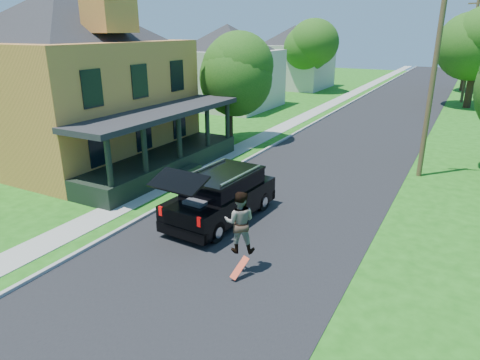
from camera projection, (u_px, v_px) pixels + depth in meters
The scene contains 17 objects.
ground at pixel (219, 257), 13.43m from camera, with size 140.00×140.00×0.00m, color #1B5711.
street at pixel (366, 131), 30.01m from camera, with size 8.00×120.00×0.02m, color black.
curb at pixel (311, 125), 31.82m from camera, with size 0.15×120.00×0.12m, color gray.
sidewalk at pixel (292, 123), 32.52m from camera, with size 1.30×120.00×0.03m, color gray.
front_walk at pixel (124, 164), 22.66m from camera, with size 6.50×1.20×0.03m, color gray.
main_house at pixel (68, 66), 22.50m from camera, with size 15.56×15.56×10.10m.
neighbor_house_mid at pixel (228, 60), 37.98m from camera, with size 12.78×12.78×8.30m.
neighbor_house_far at pixel (294, 52), 51.25m from camera, with size 12.78×12.78×8.30m.
black_suv at pixel (221, 196), 15.80m from camera, with size 2.32×5.34×2.44m.
skateboarder at pixel (240, 222), 12.18m from camera, with size 1.10×0.99×1.84m.
skateboard at pixel (240, 268), 12.19m from camera, with size 0.37×0.56×0.56m.
tree_left_mid at pixel (228, 69), 26.05m from camera, with size 6.06×5.80×7.02m.
tree_left_far at pixel (311, 45), 47.92m from camera, with size 6.85×6.98×8.04m.
tree_right_mid at pixel (479, 35), 36.94m from camera, with size 6.59×6.45×9.86m.
tree_right_far at pixel (470, 42), 47.80m from camera, with size 6.40×6.56×8.29m.
utility_pole_near at pixel (433, 78), 19.36m from camera, with size 1.45×0.53×9.11m.
utility_pole_far at pixel (470, 49), 40.20m from camera, with size 1.64×0.61×9.62m.
Camera 1 is at (6.22, -10.10, 6.78)m, focal length 32.00 mm.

